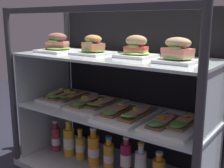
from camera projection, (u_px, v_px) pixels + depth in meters
name	position (u px, v px, depth m)	size (l,w,h in m)	color
case_frame	(125.00, 85.00, 1.67)	(1.19, 0.52, 0.97)	#333338
riser_lower_tier	(112.00, 142.00, 1.64)	(1.11, 0.44, 0.35)	silver
shelf_lower_glass	(112.00, 112.00, 1.60)	(1.13, 0.46, 0.01)	silver
riser_upper_tier	(112.00, 85.00, 1.56)	(1.11, 0.44, 0.30)	silver
shelf_upper_glass	(112.00, 57.00, 1.53)	(1.13, 0.46, 0.01)	silver
plated_roll_sandwich_right_of_center	(57.00, 45.00, 1.72)	(0.21, 0.21, 0.12)	white
plated_roll_sandwich_center	(93.00, 47.00, 1.59)	(0.20, 0.20, 0.11)	white
plated_roll_sandwich_near_right_corner	(136.00, 49.00, 1.46)	(0.18, 0.18, 0.11)	white
plated_roll_sandwich_far_left	(177.00, 53.00, 1.27)	(0.17, 0.17, 0.11)	white
open_sandwich_tray_near_left_corner	(66.00, 96.00, 1.84)	(0.23, 0.35, 0.06)	white
open_sandwich_tray_far_right	(96.00, 103.00, 1.68)	(0.23, 0.35, 0.07)	white
open_sandwich_tray_left_of_center	(127.00, 113.00, 1.49)	(0.23, 0.35, 0.06)	white
open_sandwich_tray_center	(174.00, 123.00, 1.35)	(0.23, 0.35, 0.06)	white
juice_bottle_tucked_behind	(56.00, 139.00, 1.91)	(0.06, 0.06, 0.21)	#9C2C3C
juice_bottle_back_right	(69.00, 141.00, 1.84)	(0.07, 0.07, 0.23)	gold
juice_bottle_back_center	(80.00, 147.00, 1.79)	(0.06, 0.06, 0.20)	gold
juice_bottle_front_right_end	(94.00, 150.00, 1.72)	(0.07, 0.07, 0.24)	orange
juice_bottle_near_post	(108.00, 156.00, 1.67)	(0.06, 0.06, 0.20)	orange
juice_bottle_front_left_end	(126.00, 158.00, 1.61)	(0.06, 0.06, 0.23)	#A11B3E
juice_bottle_front_middle	(140.00, 166.00, 1.54)	(0.07, 0.07, 0.22)	white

